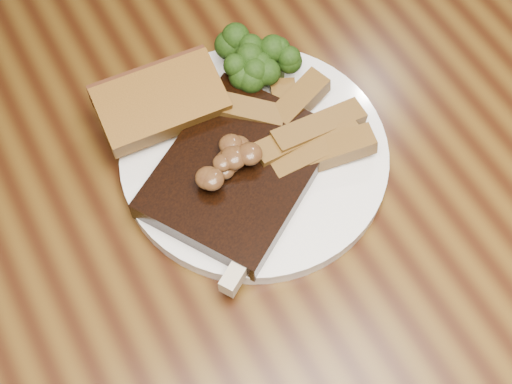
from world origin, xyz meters
The scene contains 8 objects.
dining_table centered at (0.00, 0.00, 0.66)m, with size 1.60×0.90×0.75m.
plate centered at (0.04, 0.05, 0.76)m, with size 0.25×0.25×0.01m, color white.
steak centered at (0.02, 0.03, 0.77)m, with size 0.17×0.13×0.02m, color black.
steak_bone centered at (0.02, -0.03, 0.77)m, with size 0.15×0.01×0.02m, color #C3B597.
mushroom_pile centered at (0.01, 0.04, 0.80)m, with size 0.07×0.07×0.03m, color #54371A, non-canonical shape.
garlic_bread centered at (-0.02, 0.12, 0.77)m, with size 0.12×0.06×0.03m, color brown.
potato_wedges centered at (0.09, 0.04, 0.77)m, with size 0.12×0.12×0.02m, color brown, non-canonical shape.
broccoli_cluster centered at (0.08, 0.12, 0.78)m, with size 0.08×0.08×0.04m, color #1F3D0D, non-canonical shape.
Camera 1 is at (-0.13, -0.26, 1.34)m, focal length 50.00 mm.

